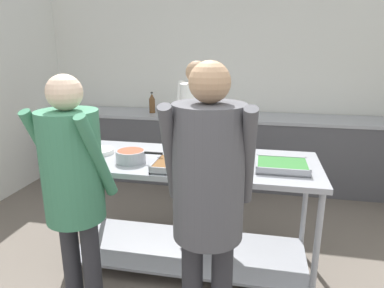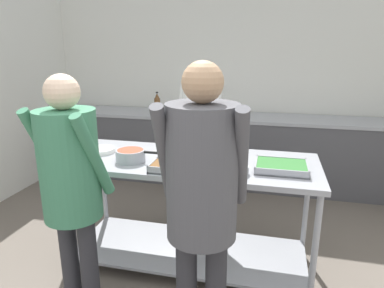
% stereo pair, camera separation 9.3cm
% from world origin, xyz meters
% --- Properties ---
extents(wall_rear, '(5.12, 0.06, 2.65)m').
position_xyz_m(wall_rear, '(0.00, 3.58, 1.32)').
color(wall_rear, silver).
rests_on(wall_rear, ground_plane).
extents(back_counter, '(4.96, 0.65, 0.93)m').
position_xyz_m(back_counter, '(-0.00, 3.21, 0.47)').
color(back_counter, '#4C4C51').
rests_on(back_counter, ground_plane).
extents(serving_counter, '(2.00, 0.80, 0.94)m').
position_xyz_m(serving_counter, '(-0.01, 1.29, 0.63)').
color(serving_counter, '#9EA0A8').
rests_on(serving_counter, ground_plane).
extents(plate_stack, '(0.24, 0.24, 0.04)m').
position_xyz_m(plate_stack, '(-0.78, 1.31, 0.95)').
color(plate_stack, white).
rests_on(plate_stack, serving_counter).
extents(sauce_pan, '(0.37, 0.23, 0.09)m').
position_xyz_m(sauce_pan, '(-0.44, 1.15, 0.99)').
color(sauce_pan, '#9EA0A8').
rests_on(sauce_pan, serving_counter).
extents(serving_tray_vegetables, '(0.45, 0.31, 0.05)m').
position_xyz_m(serving_tray_vegetables, '(0.01, 1.07, 0.96)').
color(serving_tray_vegetables, '#9EA0A8').
rests_on(serving_tray_vegetables, serving_counter).
extents(broccoli_bowl, '(0.21, 0.21, 0.10)m').
position_xyz_m(broccoli_bowl, '(0.37, 1.07, 0.98)').
color(broccoli_bowl, '#B2B2B7').
rests_on(broccoli_bowl, serving_counter).
extents(serving_tray_roast, '(0.37, 0.30, 0.05)m').
position_xyz_m(serving_tray_roast, '(0.69, 1.21, 0.96)').
color(serving_tray_roast, '#9EA0A8').
rests_on(serving_tray_roast, serving_counter).
extents(guest_serving_left, '(0.49, 0.38, 1.73)m').
position_xyz_m(guest_serving_left, '(0.27, 0.46, 1.07)').
color(guest_serving_left, '#2D2D33').
rests_on(guest_serving_left, ground_plane).
extents(guest_serving_right, '(0.50, 0.38, 1.65)m').
position_xyz_m(guest_serving_right, '(-0.59, 0.57, 1.01)').
color(guest_serving_right, '#2D2D33').
rests_on(guest_serving_right, ground_plane).
extents(cook_behind_counter, '(0.41, 0.32, 1.67)m').
position_xyz_m(cook_behind_counter, '(-0.08, 1.97, 1.04)').
color(cook_behind_counter, '#2D2D33').
rests_on(cook_behind_counter, ground_plane).
extents(water_bottle, '(0.08, 0.08, 0.28)m').
position_xyz_m(water_bottle, '(-0.92, 3.18, 1.06)').
color(water_bottle, brown).
rests_on(water_bottle, back_counter).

